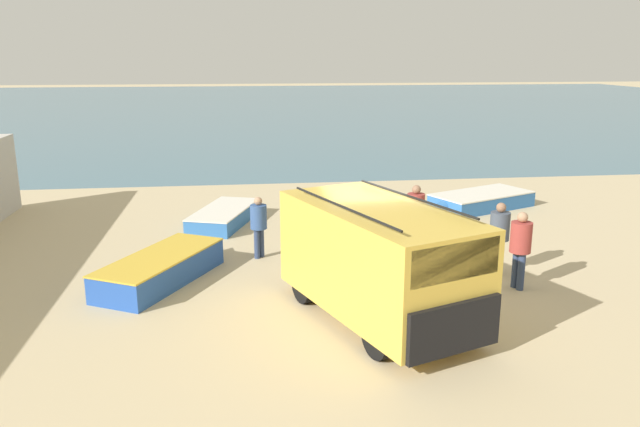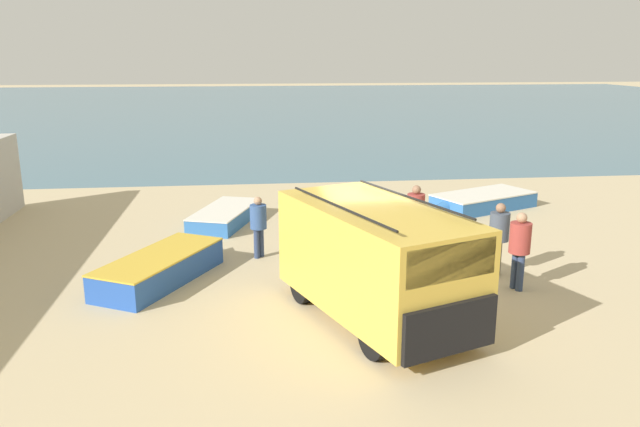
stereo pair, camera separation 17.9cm
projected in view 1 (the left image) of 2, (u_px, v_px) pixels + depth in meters
ground_plane at (378, 285)px, 14.53m from camera, size 200.00×200.00×0.00m
sea_water at (270, 105)px, 64.48m from camera, size 120.00×80.00×0.01m
parked_van at (378, 259)px, 12.39m from camera, size 3.64×5.19×2.46m
fishing_rowboat_0 at (165, 267)px, 14.81m from camera, size 2.91×4.27×0.66m
fishing_rowboat_1 at (479, 201)px, 21.72m from camera, size 4.37×3.01×0.53m
fishing_rowboat_2 at (225, 215)px, 19.81m from camera, size 2.34×4.00×0.50m
fisherman_0 at (416, 211)px, 16.89m from camera, size 0.48×0.48×1.82m
fisherman_1 at (259, 222)px, 16.26m from camera, size 0.43×0.43×1.64m
fisherman_2 at (521, 243)px, 14.07m from camera, size 0.48×0.48×1.81m
fisherman_3 at (499, 232)px, 15.02m from camera, size 0.47×0.47×1.79m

